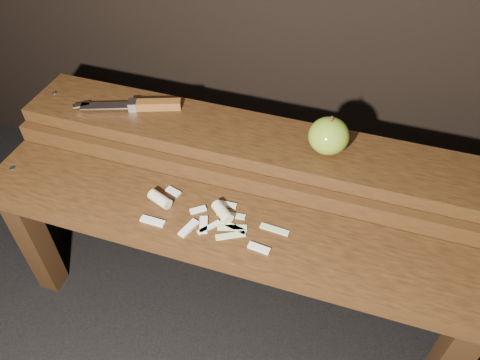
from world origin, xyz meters
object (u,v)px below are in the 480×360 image
(bench_rear_tier, at_px, (253,162))
(apple, at_px, (329,136))
(knife, at_px, (145,105))
(bench_front_tier, at_px, (224,245))

(bench_rear_tier, relative_size, apple, 12.45)
(knife, bearing_deg, bench_rear_tier, -3.58)
(apple, distance_m, knife, 0.47)
(bench_rear_tier, xyz_separation_m, apple, (0.18, 0.00, 0.13))
(bench_front_tier, relative_size, bench_rear_tier, 1.00)
(apple, xyz_separation_m, knife, (-0.47, 0.01, -0.03))
(bench_rear_tier, bearing_deg, apple, 1.41)
(knife, bearing_deg, bench_front_tier, -39.51)
(bench_front_tier, xyz_separation_m, apple, (0.18, 0.23, 0.19))
(bench_rear_tier, relative_size, knife, 4.49)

